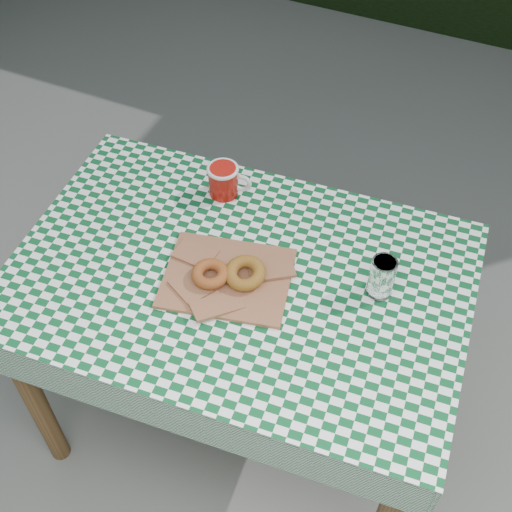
{
  "coord_description": "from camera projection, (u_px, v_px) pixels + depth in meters",
  "views": [
    {
      "loc": [
        0.4,
        -0.78,
        2.08
      ],
      "look_at": [
        -0.06,
        0.24,
        0.79
      ],
      "focal_mm": 46.88,
      "sensor_mm": 36.0,
      "label": 1
    }
  ],
  "objects": [
    {
      "name": "bagel_back",
      "position": [
        245.0,
        273.0,
        1.67
      ],
      "size": [
        0.11,
        0.11,
        0.03
      ],
      "primitive_type": "torus",
      "rotation": [
        0.0,
        0.0,
        -0.1
      ],
      "color": "#8E621D",
      "rests_on": "paper_bag"
    },
    {
      "name": "drinking_glass",
      "position": [
        382.0,
        277.0,
        1.63
      ],
      "size": [
        0.08,
        0.08,
        0.12
      ],
      "primitive_type": "cylinder",
      "rotation": [
        0.0,
        0.0,
        0.21
      ],
      "color": "white",
      "rests_on": "tablecloth"
    },
    {
      "name": "paper_bag",
      "position": [
        227.0,
        277.0,
        1.69
      ],
      "size": [
        0.37,
        0.32,
        0.02
      ],
      "primitive_type": "cube",
      "rotation": [
        0.0,
        0.0,
        0.22
      ],
      "color": "#976142",
      "rests_on": "tablecloth"
    },
    {
      "name": "bagel_front",
      "position": [
        210.0,
        274.0,
        1.67
      ],
      "size": [
        0.12,
        0.12,
        0.03
      ],
      "primitive_type": "torus",
      "rotation": [
        0.0,
        0.0,
        0.4
      ],
      "color": "brown",
      "rests_on": "paper_bag"
    },
    {
      "name": "ground",
      "position": [
        242.0,
        474.0,
        2.14
      ],
      "size": [
        60.0,
        60.0,
        0.0
      ],
      "primitive_type": "plane",
      "color": "#5A5B55",
      "rests_on": "ground"
    },
    {
      "name": "table",
      "position": [
        241.0,
        355.0,
        2.0
      ],
      "size": [
        1.21,
        0.86,
        0.75
      ],
      "primitive_type": "cube",
      "rotation": [
        0.0,
        0.0,
        0.08
      ],
      "color": "brown",
      "rests_on": "ground"
    },
    {
      "name": "coffee_mug",
      "position": [
        223.0,
        180.0,
        1.87
      ],
      "size": [
        0.2,
        0.2,
        0.09
      ],
      "primitive_type": null,
      "rotation": [
        0.0,
        0.0,
        0.22
      ],
      "color": "#A0110A",
      "rests_on": "tablecloth"
    },
    {
      "name": "tablecloth",
      "position": [
        238.0,
        276.0,
        1.71
      ],
      "size": [
        1.23,
        0.88,
        0.01
      ],
      "primitive_type": "cube",
      "rotation": [
        0.0,
        0.0,
        0.08
      ],
      "color": "#0B4621",
      "rests_on": "table"
    }
  ]
}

